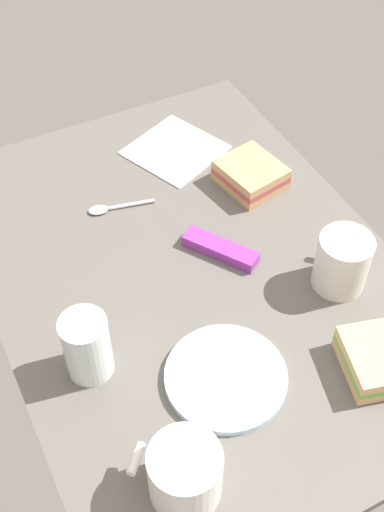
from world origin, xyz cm
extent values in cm
cube|color=#5B5651|center=(0.00, 0.00, 1.00)|extent=(90.00, 64.00, 2.00)
cylinder|color=silver|center=(20.84, -5.24, 2.60)|extent=(17.64, 17.64, 1.20)
cylinder|color=white|center=(32.37, -17.48, 6.52)|extent=(9.23, 9.23, 9.03)
cylinder|color=black|center=(32.37, -17.48, 10.53)|extent=(8.12, 8.12, 0.40)
cylinder|color=white|center=(28.10, -22.08, 6.97)|extent=(3.86, 3.71, 1.20)
cylinder|color=silver|center=(13.28, 19.55, 6.87)|extent=(8.51, 8.51, 9.74)
cylinder|color=brown|center=(13.28, 19.55, 11.24)|extent=(7.49, 7.49, 0.40)
cylinder|color=silver|center=(9.15, 23.61, 7.36)|extent=(3.54, 3.57, 1.20)
cube|color=#DBB77A|center=(29.03, 15.03, 2.80)|extent=(12.79, 12.04, 1.60)
cube|color=#8CB24C|center=(29.03, 15.03, 4.20)|extent=(12.79, 12.04, 1.20)
cube|color=#DBB77A|center=(29.03, 15.03, 5.60)|extent=(12.79, 12.04, 1.60)
cube|color=tan|center=(-13.46, 18.95, 2.80)|extent=(12.57, 11.68, 1.60)
cube|color=#C14C4C|center=(-13.46, 18.95, 4.20)|extent=(12.57, 11.68, 1.20)
cube|color=tan|center=(-13.46, 18.95, 5.60)|extent=(12.57, 11.68, 1.60)
cylinder|color=silver|center=(10.22, -21.63, 7.44)|extent=(6.75, 6.75, 10.88)
cylinder|color=white|center=(10.22, -21.63, 6.02)|extent=(6.08, 6.08, 8.05)
ellipsoid|color=silver|center=(-19.36, -8.81, 2.40)|extent=(3.13, 4.04, 0.80)
cylinder|color=silver|center=(-18.04, -2.97, 2.35)|extent=(2.53, 8.34, 0.70)
cube|color=purple|center=(-0.83, 5.73, 3.00)|extent=(12.78, 10.00, 2.00)
cube|color=white|center=(-28.41, 10.82, 2.15)|extent=(20.81, 20.81, 0.30)
camera|label=1|loc=(61.63, -31.46, 83.14)|focal=45.49mm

